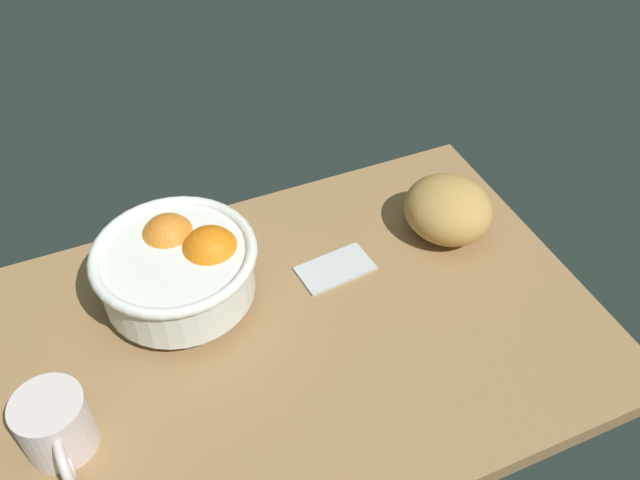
% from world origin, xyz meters
% --- Properties ---
extents(ground_plane, '(0.84, 0.58, 0.03)m').
position_xyz_m(ground_plane, '(0.00, 0.00, -0.01)').
color(ground_plane, '#967046').
extents(fruit_bowl, '(0.23, 0.23, 0.12)m').
position_xyz_m(fruit_bowl, '(-0.13, 0.12, 0.07)').
color(fruit_bowl, white).
rests_on(fruit_bowl, ground).
extents(bread_loaf, '(0.17, 0.18, 0.09)m').
position_xyz_m(bread_loaf, '(0.29, 0.09, 0.05)').
color(bread_loaf, tan).
rests_on(bread_loaf, ground).
extents(napkin_folded, '(0.12, 0.07, 0.01)m').
position_xyz_m(napkin_folded, '(0.09, 0.08, 0.00)').
color(napkin_folded, silver).
rests_on(napkin_folded, ground).
extents(mug, '(0.09, 0.13, 0.09)m').
position_xyz_m(mug, '(-0.33, -0.05, 0.04)').
color(mug, silver).
rests_on(mug, ground).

